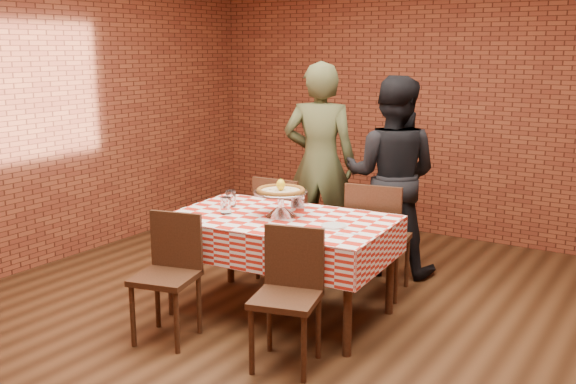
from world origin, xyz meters
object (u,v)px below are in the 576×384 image
object	(u,v)px
water_glass_right	(231,198)
pizza_stand	(281,204)
pizza	(281,191)
chair_far_right	(379,237)
diner_olive	(320,163)
condiment_caddy	(299,200)
chair_far_left	(286,226)
water_glass_left	(226,205)
table	(281,267)
chair_near_left	(165,280)
chair_near_right	(286,301)
diner_black	(391,176)

from	to	relation	value
water_glass_right	pizza_stand	bearing A→B (deg)	-5.03
pizza_stand	pizza	distance (m)	0.10
chair_far_right	diner_olive	xyz separation A→B (m)	(-0.82, 0.46, 0.46)
condiment_caddy	chair_far_left	size ratio (longest dim) A/B	0.17
chair_far_left	water_glass_left	bearing A→B (deg)	87.82
table	chair_far_left	world-z (taller)	chair_far_left
chair_near_left	chair_near_right	size ratio (longest dim) A/B	0.99
chair_near_left	chair_far_right	distance (m)	1.82
condiment_caddy	chair_near_left	distance (m)	1.22
condiment_caddy	chair_near_left	world-z (taller)	condiment_caddy
condiment_caddy	diner_black	world-z (taller)	diner_black
chair_near_left	chair_far_right	world-z (taller)	chair_far_right
pizza_stand	chair_near_left	distance (m)	1.01
water_glass_left	chair_near_right	size ratio (longest dim) A/B	0.14
chair_near_right	diner_black	world-z (taller)	diner_black
table	pizza_stand	world-z (taller)	pizza_stand
pizza_stand	pizza	world-z (taller)	pizza
chair_far_left	chair_far_right	size ratio (longest dim) A/B	0.97
pizza	chair_far_left	bearing A→B (deg)	119.54
pizza_stand	chair_near_right	world-z (taller)	pizza_stand
chair_near_left	diner_olive	world-z (taller)	diner_olive
diner_black	diner_olive	bearing A→B (deg)	-6.10
chair_near_left	condiment_caddy	bearing A→B (deg)	55.35
condiment_caddy	chair_far_right	distance (m)	0.78
water_glass_left	chair_far_left	bearing A→B (deg)	90.81
water_glass_right	diner_black	xyz separation A→B (m)	(0.80, 1.27, 0.05)
water_glass_left	condiment_caddy	distance (m)	0.57
pizza	chair_far_left	size ratio (longest dim) A/B	0.39
pizza_stand	chair_far_right	world-z (taller)	pizza_stand
water_glass_left	chair_near_right	xyz separation A→B (m)	(0.88, -0.55, -0.38)
pizza	chair_far_left	world-z (taller)	pizza
chair_near_left	chair_near_right	distance (m)	0.91
chair_near_left	table	bearing A→B (deg)	48.62
chair_near_right	diner_black	size ratio (longest dim) A/B	0.50
condiment_caddy	diner_black	size ratio (longest dim) A/B	0.09
chair_near_left	chair_near_right	world-z (taller)	chair_near_right
water_glass_right	chair_near_right	world-z (taller)	water_glass_right
water_glass_right	chair_near_right	bearing A→B (deg)	-37.27
diner_olive	diner_black	size ratio (longest dim) A/B	1.07
diner_black	table	bearing A→B (deg)	66.11
water_glass_right	chair_near_right	distance (m)	1.31
pizza	water_glass_right	xyz separation A→B (m)	(-0.50, 0.04, -0.13)
diner_olive	water_glass_right	bearing A→B (deg)	64.62
chair_far_left	pizza_stand	bearing A→B (deg)	116.55
pizza_stand	pizza	bearing A→B (deg)	0.00
water_glass_left	chair_far_left	xyz separation A→B (m)	(-0.01, 0.86, -0.37)
condiment_caddy	pizza	bearing A→B (deg)	-106.91
water_glass_right	pizza	bearing A→B (deg)	-5.03
water_glass_right	diner_olive	bearing A→B (deg)	84.42
condiment_caddy	chair_near_right	xyz separation A→B (m)	(0.49, -0.96, -0.40)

